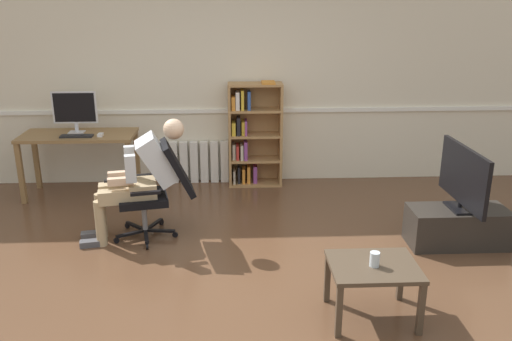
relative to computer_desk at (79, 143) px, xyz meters
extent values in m
plane|color=brown|center=(1.88, -2.15, -0.65)|extent=(18.00, 18.00, 0.00)
cube|color=beige|center=(1.88, 0.50, 0.70)|extent=(12.00, 0.10, 2.70)
cube|color=white|center=(1.88, 0.43, 0.27)|extent=(12.00, 0.03, 0.05)
cube|color=olive|center=(-0.62, -0.26, -0.29)|extent=(0.06, 0.06, 0.72)
cube|color=olive|center=(0.62, -0.26, -0.29)|extent=(0.06, 0.06, 0.72)
cube|color=olive|center=(0.62, 0.26, -0.29)|extent=(0.06, 0.06, 0.72)
cube|color=olive|center=(-0.62, 0.26, -0.29)|extent=(0.06, 0.06, 0.72)
cube|color=olive|center=(0.00, 0.00, 0.09)|extent=(1.32, 0.61, 0.04)
cube|color=silver|center=(-0.03, 0.06, 0.11)|extent=(0.18, 0.14, 0.01)
cube|color=silver|center=(-0.03, 0.08, 0.17)|extent=(0.04, 0.02, 0.10)
cube|color=silver|center=(-0.03, 0.08, 0.41)|extent=(0.51, 0.02, 0.38)
cube|color=black|center=(-0.03, 0.07, 0.41)|extent=(0.47, 0.00, 0.34)
cube|color=black|center=(0.02, -0.14, 0.12)|extent=(0.37, 0.12, 0.02)
cube|color=white|center=(0.29, -0.12, 0.12)|extent=(0.06, 0.10, 0.03)
cube|color=#AD7F4C|center=(1.78, 0.27, 0.00)|extent=(0.03, 0.28, 1.29)
cube|color=#AD7F4C|center=(2.41, 0.27, 0.00)|extent=(0.03, 0.28, 1.29)
cube|color=#AD7F4C|center=(2.09, 0.41, 0.00)|extent=(0.63, 0.02, 1.29)
cube|color=#AD7F4C|center=(2.09, 0.27, -0.63)|extent=(0.60, 0.28, 0.03)
cube|color=#AD7F4C|center=(2.09, 0.27, -0.32)|extent=(0.60, 0.28, 0.03)
cube|color=#AD7F4C|center=(2.09, 0.27, 0.00)|extent=(0.60, 0.28, 0.03)
cube|color=#AD7F4C|center=(2.09, 0.27, 0.31)|extent=(0.60, 0.28, 0.03)
cube|color=#AD7F4C|center=(2.09, 0.27, 0.63)|extent=(0.60, 0.28, 0.03)
cube|color=beige|center=(1.83, 0.27, -0.54)|extent=(0.03, 0.19, 0.16)
cube|color=beige|center=(1.83, 0.29, -0.21)|extent=(0.04, 0.19, 0.19)
cube|color=gold|center=(1.83, 0.26, 0.09)|extent=(0.05, 0.19, 0.16)
cube|color=orange|center=(1.83, 0.25, 0.41)|extent=(0.05, 0.19, 0.16)
cube|color=black|center=(1.89, 0.28, -0.51)|extent=(0.03, 0.19, 0.21)
cube|color=red|center=(1.87, 0.26, -0.21)|extent=(0.03, 0.19, 0.18)
cube|color=black|center=(1.89, 0.26, 0.12)|extent=(0.04, 0.19, 0.22)
cube|color=white|center=(1.88, 0.26, 0.44)|extent=(0.05, 0.19, 0.22)
cube|color=orange|center=(1.95, 0.28, -0.53)|extent=(0.04, 0.19, 0.19)
cube|color=beige|center=(1.93, 0.26, -0.21)|extent=(0.04, 0.19, 0.19)
cube|color=gold|center=(1.94, 0.28, 0.10)|extent=(0.04, 0.19, 0.17)
cube|color=gold|center=(1.94, 0.26, 0.45)|extent=(0.03, 0.19, 0.24)
cube|color=orange|center=(2.01, 0.28, -0.51)|extent=(0.04, 0.19, 0.22)
cube|color=#89428E|center=(1.97, 0.25, -0.19)|extent=(0.04, 0.19, 0.23)
cube|color=#89428E|center=(1.98, 0.26, 0.10)|extent=(0.03, 0.19, 0.18)
cube|color=#2D519E|center=(2.02, 0.26, 0.44)|extent=(0.04, 0.19, 0.23)
cube|color=#89428E|center=(2.09, 0.29, -0.51)|extent=(0.05, 0.19, 0.22)
cube|color=orange|center=(2.25, 0.24, 0.66)|extent=(0.16, 0.22, 0.02)
cube|color=white|center=(0.93, 0.39, -0.38)|extent=(0.10, 0.08, 0.54)
cube|color=white|center=(1.06, 0.39, -0.38)|extent=(0.10, 0.08, 0.54)
cube|color=white|center=(1.19, 0.39, -0.38)|extent=(0.10, 0.08, 0.54)
cube|color=white|center=(1.32, 0.39, -0.38)|extent=(0.10, 0.08, 0.54)
cube|color=white|center=(1.45, 0.39, -0.38)|extent=(0.10, 0.08, 0.54)
cube|color=white|center=(1.58, 0.39, -0.38)|extent=(0.10, 0.08, 0.54)
cube|color=white|center=(1.71, 0.39, -0.38)|extent=(0.10, 0.08, 0.54)
cube|color=black|center=(0.95, -1.38, -0.58)|extent=(0.09, 0.30, 0.02)
cylinder|color=black|center=(0.98, -1.53, -0.62)|extent=(0.03, 0.06, 0.06)
cube|color=black|center=(1.07, -1.26, -0.58)|extent=(0.30, 0.07, 0.02)
cylinder|color=black|center=(1.22, -1.27, -0.62)|extent=(0.06, 0.03, 0.06)
cube|color=black|center=(0.98, -1.10, -0.58)|extent=(0.16, 0.29, 0.02)
cylinder|color=black|center=(1.05, -0.97, -0.62)|extent=(0.04, 0.06, 0.06)
cube|color=black|center=(0.81, -1.13, -0.58)|extent=(0.24, 0.23, 0.02)
cylinder|color=black|center=(0.70, -1.03, -0.62)|extent=(0.06, 0.05, 0.06)
cube|color=black|center=(0.79, -1.31, -0.58)|extent=(0.28, 0.18, 0.02)
cylinder|color=black|center=(0.66, -1.38, -0.62)|extent=(0.06, 0.05, 0.06)
cylinder|color=gray|center=(0.92, -1.24, -0.42)|extent=(0.05, 0.05, 0.30)
cube|color=black|center=(0.92, -1.24, -0.24)|extent=(0.54, 0.54, 0.07)
cube|color=black|center=(1.27, -1.17, 0.05)|extent=(0.38, 0.49, 0.53)
cube|color=black|center=(0.89, -0.98, -0.09)|extent=(0.28, 0.10, 0.03)
cube|color=black|center=(0.99, -1.49, -0.09)|extent=(0.28, 0.10, 0.03)
cube|color=tan|center=(0.92, -1.24, -0.13)|extent=(0.32, 0.38, 0.14)
cube|color=silver|center=(1.08, -1.21, 0.15)|extent=(0.47, 0.41, 0.52)
sphere|color=beige|center=(1.24, -1.17, 0.44)|extent=(0.20, 0.20, 0.20)
cube|color=black|center=(0.65, -1.29, -0.03)|extent=(0.15, 0.06, 0.02)
cube|color=tan|center=(0.70, -1.18, -0.16)|extent=(0.44, 0.21, 0.13)
cylinder|color=tan|center=(0.49, -1.22, -0.42)|extent=(0.10, 0.10, 0.46)
cube|color=#4C4C51|center=(0.39, -1.24, -0.62)|extent=(0.23, 0.13, 0.06)
cube|color=tan|center=(0.73, -1.38, -0.16)|extent=(0.44, 0.21, 0.13)
cylinder|color=tan|center=(0.53, -1.42, -0.42)|extent=(0.10, 0.10, 0.46)
cube|color=#4C4C51|center=(0.43, -1.43, -0.62)|extent=(0.23, 0.13, 0.06)
cube|color=silver|center=(0.79, -1.10, 0.13)|extent=(0.11, 0.10, 0.26)
cube|color=beige|center=(0.71, -1.18, -0.01)|extent=(0.25, 0.11, 0.07)
cube|color=silver|center=(0.85, -1.41, 0.13)|extent=(0.11, 0.10, 0.26)
cube|color=beige|center=(0.74, -1.37, -0.01)|extent=(0.25, 0.11, 0.07)
cube|color=#2D2823|center=(3.96, -1.56, -0.46)|extent=(0.93, 0.41, 0.37)
cube|color=black|center=(3.96, -1.56, -0.27)|extent=(0.21, 0.33, 0.02)
cylinder|color=black|center=(3.96, -1.56, -0.23)|extent=(0.04, 0.04, 0.05)
cube|color=black|center=(3.96, -1.56, 0.06)|extent=(0.07, 0.94, 0.54)
cube|color=#9EBCF4|center=(3.98, -1.56, 0.06)|extent=(0.03, 0.89, 0.49)
cube|color=#4C3D2D|center=(2.53, -2.98, -0.44)|extent=(0.04, 0.04, 0.41)
cube|color=#4C3D2D|center=(3.11, -2.98, -0.44)|extent=(0.04, 0.04, 0.41)
cube|color=#4C3D2D|center=(3.11, -2.51, -0.44)|extent=(0.04, 0.04, 0.41)
cube|color=#4C3D2D|center=(2.53, -2.51, -0.44)|extent=(0.04, 0.04, 0.41)
cube|color=#4C3D2D|center=(2.82, -2.75, -0.22)|extent=(0.64, 0.53, 0.03)
cylinder|color=silver|center=(2.82, -2.77, -0.15)|extent=(0.07, 0.07, 0.11)
camera|label=1|loc=(1.79, -6.22, 1.68)|focal=37.82mm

